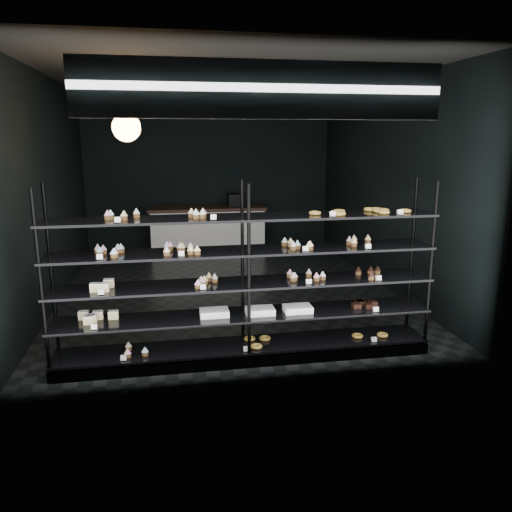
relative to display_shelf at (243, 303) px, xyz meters
The scene contains 5 objects.
room 2.64m from the display_shelf, 87.06° to the left, with size 5.01×6.01×3.20m.
display_shelf is the anchor object (origin of this frame).
signage 2.18m from the display_shelf, 75.21° to the right, with size 3.30×0.05×0.50m.
pendant_lamp 2.39m from the display_shelf, 138.94° to the left, with size 0.32×0.32×0.89m.
service_counter 4.95m from the display_shelf, 89.66° to the left, with size 2.32×0.65×1.23m.
Camera 1 is at (-0.87, -7.41, 2.35)m, focal length 35.00 mm.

